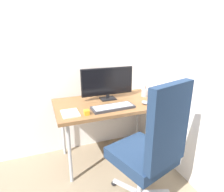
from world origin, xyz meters
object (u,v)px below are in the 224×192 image
object	(u,v)px
pen_holder	(145,92)
keyboard	(113,107)
mouse	(145,102)
desk_clamp_accessory	(87,112)
notebook	(70,113)
office_chair	(151,148)
monitor	(108,82)

from	to	relation	value
pen_holder	keyboard	bearing A→B (deg)	-155.17
mouse	pen_holder	distance (m)	0.29
desk_clamp_accessory	mouse	bearing A→B (deg)	4.58
keyboard	mouse	bearing A→B (deg)	-0.97
keyboard	notebook	size ratio (longest dim) A/B	2.12
keyboard	notebook	distance (m)	0.45
desk_clamp_accessory	office_chair	bearing A→B (deg)	-54.72
notebook	desk_clamp_accessory	xyz separation A→B (m)	(0.15, -0.08, 0.02)
monitor	mouse	distance (m)	0.50
pen_holder	desk_clamp_accessory	size ratio (longest dim) A/B	3.26
pen_holder	notebook	size ratio (longest dim) A/B	0.76
office_chair	notebook	bearing A→B (deg)	130.47
pen_holder	desk_clamp_accessory	distance (m)	0.88
office_chair	desk_clamp_accessory	bearing A→B (deg)	125.28
office_chair	keyboard	distance (m)	0.65
mouse	desk_clamp_accessory	size ratio (longest dim) A/B	1.71
keyboard	pen_holder	distance (m)	0.58
desk_clamp_accessory	pen_holder	bearing A→B (deg)	20.20
keyboard	desk_clamp_accessory	distance (m)	0.31
keyboard	mouse	xyz separation A→B (m)	(0.38, -0.01, 0.01)
office_chair	pen_holder	distance (m)	0.98
keyboard	notebook	xyz separation A→B (m)	(-0.45, 0.02, -0.01)
keyboard	pen_holder	bearing A→B (deg)	24.83
office_chair	keyboard	bearing A→B (deg)	98.75
pen_holder	notebook	xyz separation A→B (m)	(-0.98, -0.22, -0.04)
monitor	pen_holder	size ratio (longest dim) A/B	3.84
pen_holder	notebook	distance (m)	1.00
mouse	notebook	size ratio (longest dim) A/B	0.40
pen_holder	mouse	bearing A→B (deg)	-119.30
monitor	notebook	bearing A→B (deg)	-149.61
monitor	desk_clamp_accessory	size ratio (longest dim) A/B	12.50
office_chair	desk_clamp_accessory	world-z (taller)	office_chair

